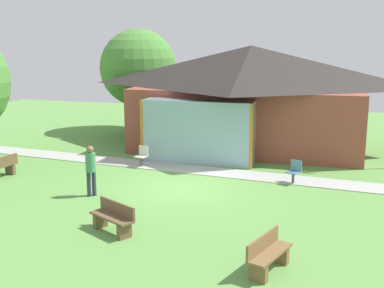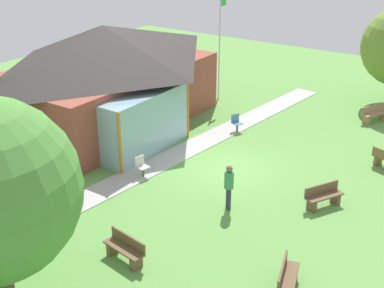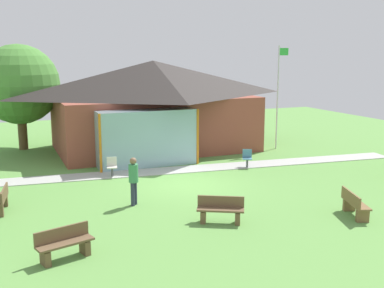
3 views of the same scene
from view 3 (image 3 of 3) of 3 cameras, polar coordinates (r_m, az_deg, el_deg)
ground_plane at (r=19.45m, az=-0.58°, el=-4.92°), size 44.00×44.00×0.00m
pavilion at (r=26.23m, az=-4.74°, el=4.91°), size 11.60×8.21×4.96m
footpath at (r=21.61m, az=-2.97°, el=-3.27°), size 23.52×3.75×0.03m
flagpole at (r=26.69m, az=10.49°, el=6.20°), size 0.64×0.08×5.79m
bench_front_center at (r=15.08m, az=3.51°, el=-8.11°), size 1.53×1.11×0.84m
bench_mid_left at (r=17.33m, az=-22.36°, el=-6.39°), size 0.65×1.55×0.84m
bench_front_right at (r=16.52m, az=19.25°, el=-7.01°), size 0.91×1.56×0.84m
bench_front_left at (r=12.98m, az=-15.33°, el=-11.74°), size 1.56×0.84×0.84m
patio_chair_lawn_spare at (r=22.31m, az=6.76°, el=-1.82°), size 0.59×0.59×0.86m
patio_chair_west at (r=20.81m, az=-9.76°, el=-2.84°), size 0.52×0.52×0.86m
visitor_strolling_lawn at (r=16.68m, az=-7.16°, el=-4.08°), size 0.34×0.34×1.74m
tree_behind_pavilion_left at (r=27.70m, az=-20.36°, el=6.82°), size 4.41×4.41×5.87m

